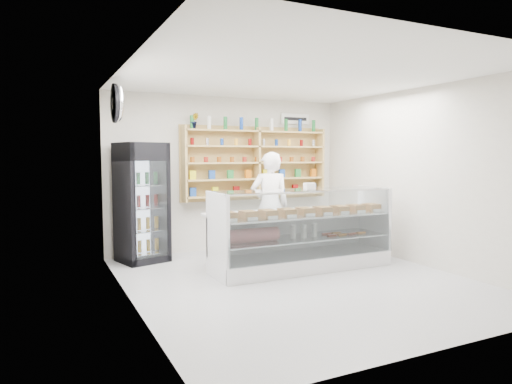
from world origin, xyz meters
TOP-DOWN VIEW (x-y plane):
  - room at (0.00, 0.00)m, footprint 5.00×5.00m
  - display_counter at (0.41, 0.57)m, footprint 2.81×0.84m
  - shop_worker at (0.31, 1.45)m, footprint 0.74×0.58m
  - drinks_cooler at (-1.69, 2.13)m, footprint 0.85×0.84m
  - wall_shelving at (0.50, 2.34)m, footprint 2.84×0.28m
  - potted_plant at (-0.71, 2.34)m, footprint 0.18×0.15m
  - security_mirror at (-2.17, 1.20)m, footprint 0.15×0.50m
  - wall_sign at (1.40, 2.47)m, footprint 0.62×0.03m

SIDE VIEW (x-z plane):
  - display_counter at x=0.41m, z-range -0.27..0.95m
  - shop_worker at x=0.31m, z-range 0.00..1.79m
  - drinks_cooler at x=-1.69m, z-range 0.00..1.95m
  - room at x=0.00m, z-range -1.10..3.90m
  - wall_shelving at x=0.50m, z-range 0.93..2.26m
  - potted_plant at x=-0.71m, z-range 2.20..2.47m
  - security_mirror at x=-2.17m, z-range 2.20..2.70m
  - wall_sign at x=1.40m, z-range 2.35..2.55m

